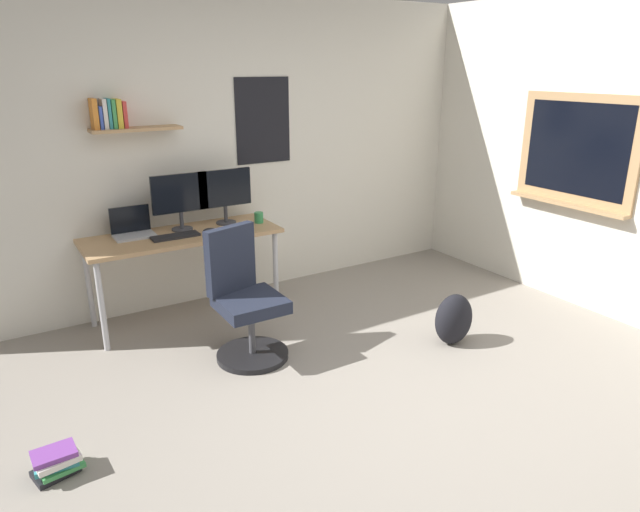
# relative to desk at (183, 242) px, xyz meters

# --- Properties ---
(ground_plane) EXTENTS (5.20, 5.20, 0.00)m
(ground_plane) POSITION_rel_desk_xyz_m (0.62, -2.07, -0.66)
(ground_plane) COLOR gray
(ground_plane) RESTS_ON ground
(wall_back) EXTENTS (5.00, 0.30, 2.60)m
(wall_back) POSITION_rel_desk_xyz_m (0.61, 0.38, 0.64)
(wall_back) COLOR silver
(wall_back) RESTS_ON ground
(desk) EXTENTS (1.54, 0.60, 0.73)m
(desk) POSITION_rel_desk_xyz_m (0.00, 0.00, 0.00)
(desk) COLOR tan
(desk) RESTS_ON ground
(office_chair) EXTENTS (0.52, 0.54, 0.95)m
(office_chair) POSITION_rel_desk_xyz_m (0.15, -0.85, -0.25)
(office_chair) COLOR black
(office_chair) RESTS_ON ground
(laptop) EXTENTS (0.31, 0.21, 0.23)m
(laptop) POSITION_rel_desk_xyz_m (-0.35, 0.14, 0.13)
(laptop) COLOR #ADAFB5
(laptop) RESTS_ON desk
(monitor_primary) EXTENTS (0.46, 0.17, 0.46)m
(monitor_primary) POSITION_rel_desk_xyz_m (0.04, 0.10, 0.34)
(monitor_primary) COLOR #38383D
(monitor_primary) RESTS_ON desk
(monitor_secondary) EXTENTS (0.46, 0.17, 0.46)m
(monitor_secondary) POSITION_rel_desk_xyz_m (0.42, 0.10, 0.34)
(monitor_secondary) COLOR #38383D
(monitor_secondary) RESTS_ON desk
(keyboard) EXTENTS (0.37, 0.13, 0.02)m
(keyboard) POSITION_rel_desk_xyz_m (-0.08, -0.07, 0.08)
(keyboard) COLOR black
(keyboard) RESTS_ON desk
(computer_mouse) EXTENTS (0.10, 0.06, 0.03)m
(computer_mouse) POSITION_rel_desk_xyz_m (0.20, -0.07, 0.09)
(computer_mouse) COLOR #262628
(computer_mouse) RESTS_ON desk
(coffee_mug) EXTENTS (0.08, 0.08, 0.09)m
(coffee_mug) POSITION_rel_desk_xyz_m (0.67, -0.02, 0.12)
(coffee_mug) COLOR #338C4C
(coffee_mug) RESTS_ON desk
(backpack) EXTENTS (0.32, 0.22, 0.40)m
(backpack) POSITION_rel_desk_xyz_m (1.56, -1.51, -0.46)
(backpack) COLOR black
(backpack) RESTS_ON ground
(book_stack_on_floor) EXTENTS (0.26, 0.21, 0.15)m
(book_stack_on_floor) POSITION_rel_desk_xyz_m (-1.23, -1.51, -0.59)
(book_stack_on_floor) COLOR black
(book_stack_on_floor) RESTS_ON ground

